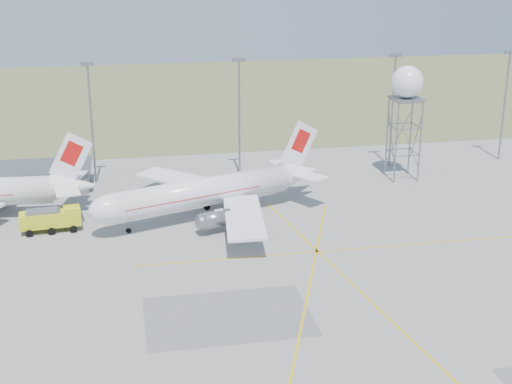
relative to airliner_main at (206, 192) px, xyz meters
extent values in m
plane|color=gray|center=(18.44, -45.59, -3.92)|extent=(400.00, 400.00, 0.00)
cube|color=#5C6336|center=(18.44, 94.41, -3.91)|extent=(400.00, 120.00, 0.03)
cube|color=slate|center=(-26.56, 18.41, -2.12)|extent=(18.00, 9.00, 3.60)
cube|color=slate|center=(-26.56, 18.41, -0.17)|extent=(19.00, 10.00, 0.30)
cylinder|color=slate|center=(-16.56, 20.41, 6.08)|extent=(0.36, 0.36, 20.00)
cube|color=slate|center=(-16.56, 20.41, 16.28)|extent=(2.20, 0.50, 0.60)
cylinder|color=slate|center=(8.44, 20.41, 6.08)|extent=(0.36, 0.36, 20.00)
cube|color=slate|center=(8.44, 20.41, 16.28)|extent=(2.20, 0.50, 0.60)
cylinder|color=slate|center=(36.44, 20.41, 6.08)|extent=(0.36, 0.36, 20.00)
cube|color=slate|center=(36.44, 20.41, 16.28)|extent=(2.20, 0.50, 0.60)
cylinder|color=slate|center=(58.44, 20.41, 6.08)|extent=(0.36, 0.36, 20.00)
cube|color=slate|center=(58.44, 20.41, 16.28)|extent=(2.20, 0.50, 0.60)
cylinder|color=white|center=(-0.61, -0.22, 0.11)|extent=(27.41, 13.22, 4.24)
ellipsoid|color=white|center=(-13.60, -4.83, 0.11)|extent=(7.82, 6.27, 4.24)
cube|color=black|center=(-14.80, -5.25, 0.75)|extent=(2.29, 2.74, 1.03)
cone|color=white|center=(15.39, 5.46, 0.43)|extent=(7.42, 6.13, 4.24)
cube|color=white|center=(15.39, 5.46, 4.88)|extent=(6.51, 2.57, 7.98)
cube|color=red|center=(15.59, 5.53, 5.63)|extent=(3.56, 1.56, 4.09)
cube|color=white|center=(13.75, 8.48, 0.96)|extent=(5.15, 6.63, 0.19)
cube|color=white|center=(16.02, 2.08, 0.96)|extent=(5.15, 6.63, 0.19)
cube|color=white|center=(-2.30, 9.31, -0.95)|extent=(15.68, 15.52, 0.38)
cube|color=white|center=(4.08, -8.68, -0.95)|extent=(6.97, 17.44, 0.38)
cylinder|color=slate|center=(-3.66, 5.23, -1.91)|extent=(5.01, 3.79, 2.44)
cylinder|color=slate|center=(0.45, -6.37, -1.91)|extent=(5.01, 3.79, 2.44)
cube|color=red|center=(-2.61, -0.93, 0.22)|extent=(21.42, 11.13, 0.13)
cylinder|color=black|center=(-11.60, -4.12, -3.44)|extent=(0.95, 0.95, 0.95)
cube|color=black|center=(1.39, 0.49, -3.44)|extent=(3.13, 6.35, 0.95)
cylinder|color=slate|center=(1.39, 0.49, -2.97)|extent=(0.33, 0.33, 1.91)
cone|color=white|center=(-19.34, 5.38, 0.37)|extent=(6.49, 4.50, 4.19)
cube|color=white|center=(-19.34, 5.38, 4.77)|extent=(6.72, 0.65, 7.88)
cube|color=red|center=(-19.13, 5.37, 5.50)|extent=(3.62, 0.54, 4.04)
cube|color=white|center=(-19.69, 8.75, 0.90)|extent=(3.64, 5.92, 0.19)
cube|color=white|center=(-20.03, 2.06, 0.90)|extent=(3.64, 5.92, 0.19)
cylinder|color=slate|center=(33.53, 10.56, 3.11)|extent=(0.26, 0.26, 14.05)
cylinder|color=slate|center=(37.86, 10.56, 3.11)|extent=(0.26, 0.26, 14.05)
cylinder|color=slate|center=(37.86, 14.88, 3.11)|extent=(0.26, 0.26, 14.05)
cylinder|color=slate|center=(33.53, 14.88, 3.11)|extent=(0.26, 0.26, 14.05)
cube|color=slate|center=(35.70, 12.72, 10.13)|extent=(4.92, 4.92, 0.27)
sphere|color=white|center=(35.70, 12.72, 12.95)|extent=(5.41, 5.41, 5.41)
cube|color=#C8CD18|center=(-22.32, -1.31, -2.06)|extent=(8.59, 3.51, 2.05)
cube|color=#C8CD18|center=(-19.35, -1.05, -1.22)|extent=(2.45, 2.79, 1.30)
cube|color=black|center=(-18.70, -0.99, -1.13)|extent=(0.30, 2.42, 0.93)
cube|color=slate|center=(-23.25, -1.39, -0.85)|extent=(4.83, 2.63, 0.37)
cube|color=#A80C0C|center=(-23.86, 13.06, -3.22)|extent=(2.43, 2.14, 0.84)
cube|color=#A80C0C|center=(-24.26, 13.29, -2.57)|extent=(1.28, 1.39, 0.47)
camera|label=1|loc=(-11.61, -98.87, 33.83)|focal=50.00mm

